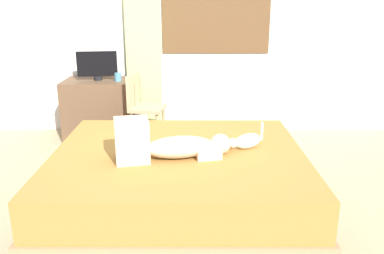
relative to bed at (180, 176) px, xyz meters
name	(u,v)px	position (x,y,z in m)	size (l,w,h in m)	color
ground_plane	(167,209)	(-0.11, -0.16, -0.23)	(16.00, 16.00, 0.00)	tan
back_wall_with_window	(177,19)	(-0.10, 2.10, 1.22)	(6.40, 0.14, 2.90)	silver
bed	(180,176)	(0.00, 0.00, 0.00)	(2.16, 1.89, 0.46)	#997A56
person_lying	(169,144)	(-0.08, -0.15, 0.35)	(0.94, 0.43, 0.34)	#CCB299
cat	(248,141)	(0.58, 0.06, 0.30)	(0.32, 0.23, 0.21)	silver
desk	(104,109)	(-1.01, 1.70, 0.14)	(0.90, 0.56, 0.74)	brown
tv_monitor	(99,65)	(-1.04, 1.70, 0.70)	(0.48, 0.10, 0.35)	black
cup	(119,77)	(-0.78, 1.64, 0.56)	(0.08, 0.08, 0.10)	teal
chair_by_desk	(143,104)	(-0.48, 1.42, 0.28)	(0.44, 0.44, 0.86)	tan
curtain_left	(145,38)	(-0.50, 1.98, 0.99)	(0.44, 0.06, 2.44)	#ADCC75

